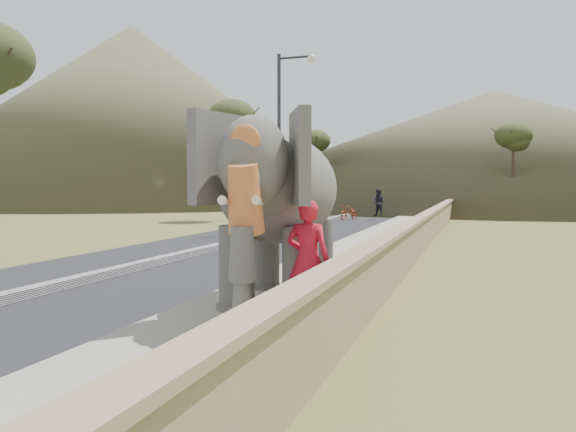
% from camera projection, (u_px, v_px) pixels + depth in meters
% --- Properties ---
extents(ground, '(160.00, 160.00, 0.00)m').
position_uv_depth(ground, '(186.00, 365.00, 7.06)').
color(ground, olive).
rests_on(ground, ground).
extents(road, '(7.00, 120.00, 0.03)m').
position_uv_depth(road, '(201.00, 254.00, 18.12)').
color(road, black).
rests_on(road, ground).
extents(median, '(0.35, 120.00, 0.22)m').
position_uv_depth(median, '(201.00, 251.00, 18.12)').
color(median, black).
rests_on(median, ground).
extents(walkway, '(3.00, 120.00, 0.15)m').
position_uv_depth(walkway, '(353.00, 259.00, 16.51)').
color(walkway, '#9E9687').
rests_on(walkway, ground).
extents(parapet, '(0.30, 120.00, 1.10)m').
position_uv_depth(parapet, '(410.00, 245.00, 15.96)').
color(parapet, tan).
rests_on(parapet, ground).
extents(lamppost, '(1.76, 0.36, 8.00)m').
position_uv_depth(lamppost, '(286.00, 125.00, 24.83)').
color(lamppost, '#2A2A2F').
rests_on(lamppost, ground).
extents(signboard, '(0.60, 0.08, 2.40)m').
position_uv_depth(signboard, '(290.00, 198.00, 24.94)').
color(signboard, '#2D2D33').
rests_on(signboard, ground).
extents(hill_left, '(60.00, 60.00, 22.00)m').
position_uv_depth(hill_left, '(132.00, 114.00, 70.61)').
color(hill_left, brown).
rests_on(hill_left, ground).
extents(hill_far, '(80.00, 80.00, 14.00)m').
position_uv_depth(hill_far, '(492.00, 146.00, 71.24)').
color(hill_far, brown).
rests_on(hill_far, ground).
extents(elephant_and_man, '(2.74, 4.64, 3.19)m').
position_uv_depth(elephant_and_man, '(281.00, 214.00, 10.31)').
color(elephant_and_man, '#65615B').
rests_on(elephant_and_man, ground).
extents(motorcyclist, '(2.97, 1.89, 1.96)m').
position_uv_depth(motorcyclist, '(363.00, 208.00, 34.74)').
color(motorcyclist, '#98290D').
rests_on(motorcyclist, ground).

